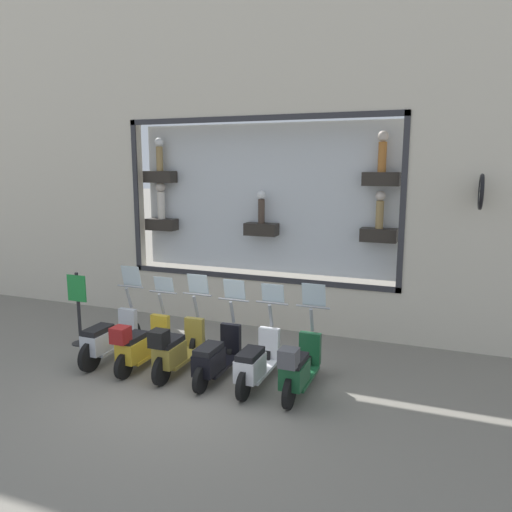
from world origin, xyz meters
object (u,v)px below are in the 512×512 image
at_px(scooter_olive_3, 176,348).
at_px(scooter_yellow_4, 140,344).
at_px(scooter_white_1, 256,362).
at_px(scooter_green_0, 299,367).
at_px(shop_sign_post, 78,306).
at_px(scooter_silver_5, 108,338).
at_px(scooter_black_2, 216,356).

relative_size(scooter_olive_3, scooter_yellow_4, 1.01).
bearing_deg(scooter_olive_3, scooter_white_1, -87.85).
height_order(scooter_green_0, shop_sign_post, scooter_green_0).
distance_m(scooter_olive_3, scooter_silver_5, 1.51).
xyz_separation_m(scooter_green_0, scooter_silver_5, (0.07, 3.78, -0.02)).
relative_size(scooter_black_2, shop_sign_post, 1.17).
height_order(scooter_silver_5, shop_sign_post, scooter_silver_5).
relative_size(scooter_white_1, scooter_black_2, 1.00).
relative_size(scooter_black_2, scooter_olive_3, 0.99).
bearing_deg(scooter_yellow_4, scooter_silver_5, 84.22).
relative_size(scooter_green_0, scooter_silver_5, 0.99).
height_order(scooter_green_0, scooter_black_2, scooter_green_0).
relative_size(scooter_green_0, scooter_yellow_4, 1.00).
xyz_separation_m(scooter_white_1, scooter_yellow_4, (-0.07, 2.27, 0.03)).
bearing_deg(scooter_silver_5, scooter_white_1, -90.15).
bearing_deg(scooter_silver_5, shop_sign_post, 64.97).
distance_m(scooter_green_0, shop_sign_post, 4.96).
bearing_deg(scooter_olive_3, scooter_black_2, -85.88).
xyz_separation_m(scooter_green_0, scooter_olive_3, (0.00, 2.27, 0.00)).
relative_size(scooter_white_1, scooter_yellow_4, 1.00).
bearing_deg(shop_sign_post, scooter_green_0, -96.93).
xyz_separation_m(scooter_olive_3, scooter_yellow_4, (-0.01, 0.76, -0.02)).
xyz_separation_m(scooter_green_0, scooter_white_1, (0.06, 0.76, -0.05)).
bearing_deg(scooter_green_0, scooter_olive_3, 89.96).
distance_m(scooter_black_2, scooter_silver_5, 2.27).
bearing_deg(scooter_olive_3, scooter_green_0, -90.04).
relative_size(scooter_white_1, scooter_olive_3, 1.00).
distance_m(scooter_white_1, scooter_yellow_4, 2.27).
relative_size(scooter_yellow_4, shop_sign_post, 1.17).
bearing_deg(scooter_yellow_4, shop_sign_post, 72.20).
bearing_deg(shop_sign_post, scooter_black_2, -99.04).
distance_m(scooter_white_1, scooter_black_2, 0.76).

